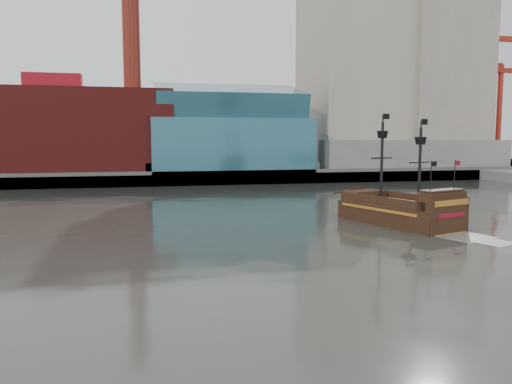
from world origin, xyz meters
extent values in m
plane|color=#2B2F29|center=(0.00, 0.00, 0.00)|extent=(400.00, 400.00, 0.00)
cube|color=slate|center=(0.00, 92.00, 1.00)|extent=(220.00, 60.00, 2.00)
cube|color=#4C4C49|center=(0.00, 62.50, 1.30)|extent=(220.00, 1.00, 2.60)
cube|color=maroon|center=(-22.00, 72.00, 9.50)|extent=(42.00, 18.00, 15.00)
cube|color=#2A6172|center=(10.00, 70.00, 7.00)|extent=(30.00, 16.00, 10.00)
cube|color=#A9A18C|center=(40.00, 80.00, 25.00)|extent=(20.00, 22.00, 46.00)
cube|color=#A19587|center=(58.00, 76.00, 21.00)|extent=(18.00, 18.00, 38.00)
cube|color=#A9A18C|center=(50.00, 97.00, 28.00)|extent=(24.00, 20.00, 52.00)
cube|color=slate|center=(48.00, 66.00, 5.00)|extent=(40.00, 6.00, 6.00)
cylinder|color=maroon|center=(-8.00, 74.00, 28.00)|extent=(3.20, 3.20, 22.00)
cube|color=#2A6172|center=(10.00, 70.00, 15.00)|extent=(28.00, 14.94, 8.78)
cube|color=slate|center=(78.00, 82.00, 3.50)|extent=(4.00, 4.00, 3.00)
cylinder|color=maroon|center=(78.00, 82.00, 18.00)|extent=(1.40, 1.40, 32.00)
cube|color=maroon|center=(75.00, 82.00, 33.00)|extent=(5.00, 2.50, 2.50)
cube|color=slate|center=(88.00, 92.00, 3.50)|extent=(4.00, 4.00, 3.00)
cylinder|color=maroon|center=(88.00, 92.00, 15.00)|extent=(1.40, 1.40, 26.00)
cube|color=maroon|center=(85.00, 92.00, 27.00)|extent=(5.00, 2.50, 2.50)
cube|color=black|center=(17.31, 17.86, 0.59)|extent=(8.34, 12.74, 2.56)
cube|color=#53361E|center=(17.31, 17.86, 2.01)|extent=(7.51, 11.46, 0.29)
cube|color=black|center=(15.85, 22.35, 2.36)|extent=(4.70, 3.54, 0.98)
cube|color=black|center=(18.90, 13.01, 2.75)|extent=(4.93, 2.95, 1.77)
cube|color=black|center=(19.19, 12.15, 1.18)|extent=(4.65, 1.73, 3.93)
cube|color=#A66D20|center=(19.23, 12.02, 2.75)|extent=(4.23, 1.45, 0.49)
cube|color=maroon|center=(19.23, 12.02, 1.67)|extent=(3.29, 1.15, 0.39)
cylinder|color=black|center=(16.11, 19.02, 5.99)|extent=(0.35, 0.35, 7.67)
cylinder|color=black|center=(18.70, 16.46, 5.70)|extent=(0.35, 0.35, 7.08)
cone|color=black|center=(16.11, 19.02, 8.65)|extent=(1.36, 1.36, 0.69)
cone|color=black|center=(18.70, 16.46, 8.06)|extent=(1.36, 1.36, 0.69)
cube|color=black|center=(16.53, 19.16, 10.42)|extent=(0.85, 0.30, 0.54)
cube|color=black|center=(19.12, 16.60, 9.83)|extent=(0.85, 0.30, 0.54)
cube|color=#979C97|center=(19.70, 10.58, 0.01)|extent=(5.07, 4.66, 0.02)
camera|label=1|loc=(-6.98, -25.73, 8.24)|focal=35.00mm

